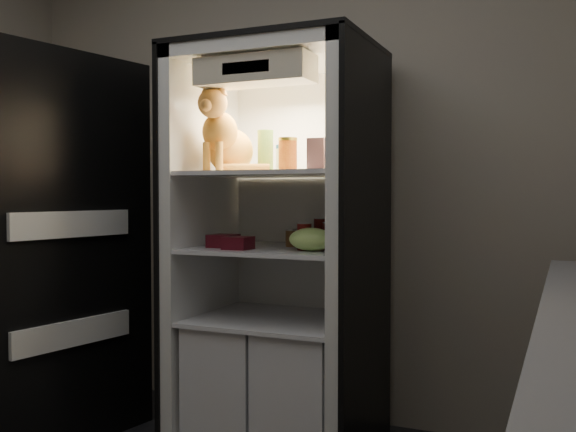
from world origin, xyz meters
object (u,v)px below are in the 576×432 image
Objects in this scene: grape_bag at (311,239)px; berry_box_right at (238,243)px; condiment_jar at (292,238)px; mayo_tub at (286,159)px; salsa_jar at (288,155)px; tabby_cat at (225,140)px; refrigerator at (281,277)px; soda_can_a at (321,232)px; soda_can_b at (329,235)px; pepper_jar at (342,149)px; cream_carton at (318,154)px; soda_can_c at (304,236)px; berry_box_left at (223,241)px; parmesan_shaker at (265,151)px.

grape_bag reaches higher than berry_box_right.
mayo_tub is at bearing 140.63° from condiment_jar.
salsa_jar is 0.40m from condiment_jar.
mayo_tub is 1.55× the size of condiment_jar.
berry_box_right is at bearing -124.95° from condiment_jar.
tabby_cat reaches higher than condiment_jar.
refrigerator is 4.61× the size of tabby_cat.
soda_can_a is 0.09m from soda_can_b.
pepper_jar is 0.48m from condiment_jar.
mayo_tub is 1.12× the size of soda_can_b.
cream_carton is 1.52× the size of condiment_jar.
refrigerator is 0.35m from grape_bag.
salsa_jar is at bearing 154.25° from soda_can_c.
pepper_jar is (0.30, 0.01, 0.60)m from refrigerator.
cream_carton is (-0.01, -0.28, -0.04)m from pepper_jar.
soda_can_c reaches higher than berry_box_right.
cream_carton is at bearing -38.37° from salsa_jar.
pepper_jar is 0.69m from berry_box_left.
grape_bag reaches higher than condiment_jar.
condiment_jar is at bearing -149.16° from soda_can_a.
cream_carton is 0.45m from soda_can_b.
condiment_jar is (0.06, -0.01, 0.19)m from refrigerator.
refrigerator reaches higher than pepper_jar.
mayo_tub is 0.64× the size of pepper_jar.
tabby_cat is 0.20m from parmesan_shaker.
soda_can_c reaches higher than berry_box_left.
tabby_cat reaches higher than soda_can_a.
refrigerator is at bearing 67.11° from berry_box_right.
refrigerator is at bearing 172.01° from condiment_jar.
refrigerator is at bearing 31.14° from tabby_cat.
mayo_tub is 0.97× the size of soda_can_a.
cream_carton is (0.21, -0.17, -0.01)m from salsa_jar.
soda_can_c is 0.05m from grape_bag.
berry_box_right is (-0.18, -0.14, -0.40)m from salsa_jar.
grape_bag reaches higher than berry_box_left.
refrigerator is 0.57m from mayo_tub.
soda_can_a reaches higher than berry_box_right.
soda_can_c is 1.00× the size of berry_box_left.
mayo_tub is at bearing 72.77° from refrigerator.
berry_box_left is at bearing -138.39° from mayo_tub.
refrigerator is 0.32m from soda_can_c.
berry_box_left is at bearing -142.09° from refrigerator.
salsa_jar is 1.13× the size of soda_can_a.
salsa_jar is at bearing -77.73° from condiment_jar.
salsa_jar is 1.30× the size of soda_can_b.
soda_can_a is 1.59× the size of condiment_jar.
mayo_tub is at bearing -169.84° from soda_can_a.
berry_box_left is at bearing -177.43° from soda_can_c.
salsa_jar reaches higher than grape_bag.
tabby_cat is at bearing -155.58° from condiment_jar.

